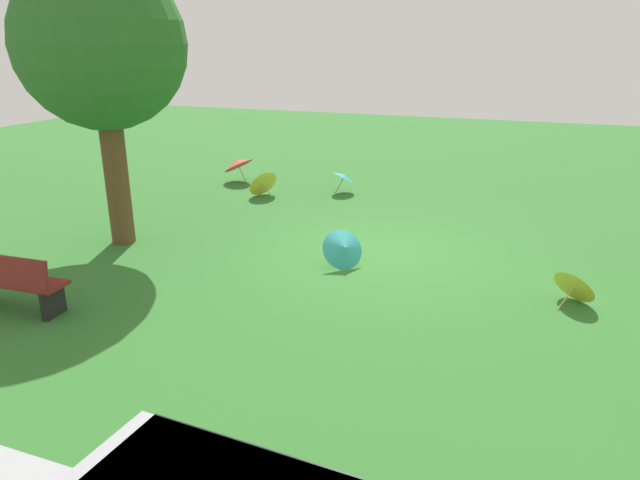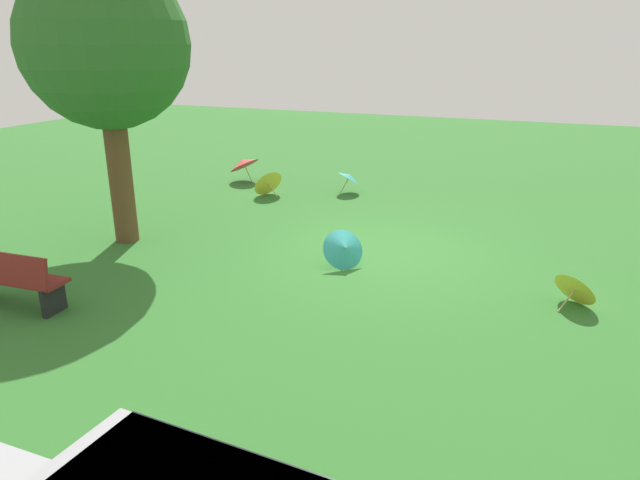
% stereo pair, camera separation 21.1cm
% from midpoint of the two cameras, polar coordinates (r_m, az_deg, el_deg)
% --- Properties ---
extents(ground, '(40.00, 40.00, 0.00)m').
position_cam_midpoint_polar(ground, '(10.49, 5.22, -1.20)').
color(ground, '#2D6B28').
extents(park_bench, '(1.62, 0.57, 0.90)m').
position_cam_midpoint_polar(park_bench, '(9.16, -29.09, -3.63)').
color(park_bench, maroon).
rests_on(park_bench, ground).
extents(shade_tree, '(2.92, 2.92, 5.04)m').
position_cam_midpoint_polar(shade_tree, '(11.07, -21.44, 17.42)').
color(shade_tree, brown).
rests_on(shade_tree, ground).
extents(parasol_teal_0, '(0.87, 0.85, 0.67)m').
position_cam_midpoint_polar(parasol_teal_0, '(9.65, 1.76, -0.84)').
color(parasol_teal_0, tan).
rests_on(parasol_teal_0, ground).
extents(parasol_yellow_0, '(0.78, 0.74, 0.59)m').
position_cam_midpoint_polar(parasol_yellow_0, '(9.10, 23.51, -4.05)').
color(parasol_yellow_0, tan).
rests_on(parasol_yellow_0, ground).
extents(parasol_teal_1, '(0.87, 0.88, 0.63)m').
position_cam_midpoint_polar(parasol_teal_1, '(14.49, 2.00, 6.32)').
color(parasol_teal_1, tan).
rests_on(parasol_teal_1, ground).
extents(parasol_yellow_1, '(0.84, 0.91, 0.71)m').
position_cam_midpoint_polar(parasol_yellow_1, '(14.27, -6.25, 5.76)').
color(parasol_yellow_1, tan).
rests_on(parasol_yellow_1, ground).
extents(parasol_red_0, '(0.92, 0.94, 0.79)m').
position_cam_midpoint_polar(parasol_red_0, '(15.80, -8.60, 7.56)').
color(parasol_red_0, tan).
rests_on(parasol_red_0, ground).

